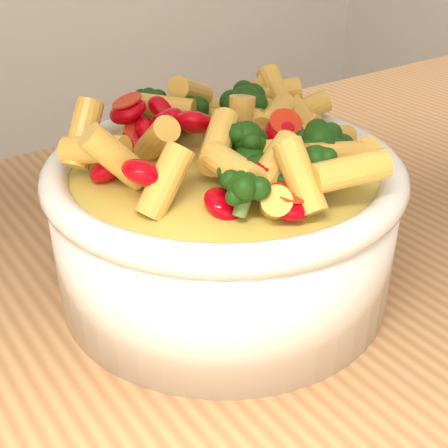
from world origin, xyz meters
TOP-DOWN VIEW (x-y plane):
  - table at (0.00, 0.00)m, footprint 1.20×0.80m
  - serving_bowl at (-0.08, 0.07)m, footprint 0.25×0.25m
  - pasta_salad at (-0.08, 0.07)m, footprint 0.20×0.20m

SIDE VIEW (x-z plane):
  - table at x=0.00m, z-range 0.35..1.25m
  - serving_bowl at x=-0.08m, z-range 0.90..1.01m
  - pasta_salad at x=-0.08m, z-range 1.00..1.04m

